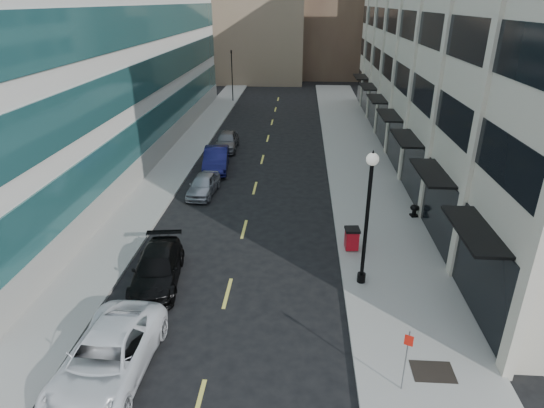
# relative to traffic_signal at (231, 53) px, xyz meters

# --- Properties ---
(sidewalk_right) EXTENTS (5.00, 80.00, 0.15)m
(sidewalk_right) POSITION_rel_traffic_signal_xyz_m (13.00, -28.00, -5.64)
(sidewalk_right) COLOR gray
(sidewalk_right) RESTS_ON ground
(sidewalk_left) EXTENTS (3.00, 80.00, 0.15)m
(sidewalk_left) POSITION_rel_traffic_signal_xyz_m (-1.00, -28.00, -5.64)
(sidewalk_left) COLOR gray
(sidewalk_left) RESTS_ON ground
(building_right) EXTENTS (15.30, 46.50, 18.25)m
(building_right) POSITION_rel_traffic_signal_xyz_m (22.44, -21.01, 3.28)
(building_right) COLOR #BFB6A1
(building_right) RESTS_ON ground
(building_left) EXTENTS (16.14, 46.00, 20.00)m
(building_left) POSITION_rel_traffic_signal_xyz_m (-10.45, -21.00, 4.27)
(building_left) COLOR beige
(building_left) RESTS_ON ground
(skyline_tan_far) EXTENTS (12.00, 14.00, 22.00)m
(skyline_tan_far) POSITION_rel_traffic_signal_xyz_m (-8.50, 30.00, 5.28)
(skyline_tan_far) COLOR #816A54
(skyline_tan_far) RESTS_ON ground
(skyline_stone) EXTENTS (10.00, 14.00, 20.00)m
(skyline_stone) POSITION_rel_traffic_signal_xyz_m (23.50, 18.00, 4.28)
(skyline_stone) COLOR #BFB6A1
(skyline_stone) RESTS_ON ground
(grate_far) EXTENTS (1.40, 1.00, 0.01)m
(grate_far) POSITION_rel_traffic_signal_xyz_m (13.10, -44.20, -5.56)
(grate_far) COLOR black
(grate_far) RESTS_ON sidewalk_right
(road_centerline) EXTENTS (0.15, 68.20, 0.01)m
(road_centerline) POSITION_rel_traffic_signal_xyz_m (5.50, -31.00, -5.71)
(road_centerline) COLOR #D8CC4C
(road_centerline) RESTS_ON ground
(traffic_signal) EXTENTS (0.66, 0.66, 6.98)m
(traffic_signal) POSITION_rel_traffic_signal_xyz_m (0.00, 0.00, 0.00)
(traffic_signal) COLOR black
(traffic_signal) RESTS_ON ground
(car_white_van) EXTENTS (2.76, 5.71, 1.57)m
(car_white_van) POSITION_rel_traffic_signal_xyz_m (2.30, -44.94, -4.93)
(car_white_van) COLOR white
(car_white_van) RESTS_ON ground
(car_black_pickup) EXTENTS (2.57, 5.07, 1.41)m
(car_black_pickup) POSITION_rel_traffic_signal_xyz_m (2.30, -39.34, -5.01)
(car_black_pickup) COLOR black
(car_black_pickup) RESTS_ON ground
(car_silver_sedan) EXTENTS (1.84, 3.98, 1.32)m
(car_silver_sedan) POSITION_rel_traffic_signal_xyz_m (2.30, -29.26, -5.06)
(car_silver_sedan) COLOR #9A9CA3
(car_silver_sedan) RESTS_ON ground
(car_blue_sedan) EXTENTS (2.20, 5.02, 1.61)m
(car_blue_sedan) POSITION_rel_traffic_signal_xyz_m (2.30, -24.53, -4.92)
(car_blue_sedan) COLOR #121345
(car_blue_sedan) RESTS_ON ground
(car_grey_sedan) EXTENTS (1.94, 4.52, 1.52)m
(car_grey_sedan) POSITION_rel_traffic_signal_xyz_m (2.30, -19.51, -4.96)
(car_grey_sedan) COLOR slate
(car_grey_sedan) RESTS_ON ground
(trash_bin) EXTENTS (0.76, 0.82, 1.14)m
(trash_bin) POSITION_rel_traffic_signal_xyz_m (11.13, -36.08, -4.95)
(trash_bin) COLOR #AD0B16
(trash_bin) RESTS_ON sidewalk_right
(lamppost) EXTENTS (0.51, 0.51, 6.08)m
(lamppost) POSITION_rel_traffic_signal_xyz_m (11.30, -38.96, -2.00)
(lamppost) COLOR black
(lamppost) RESTS_ON sidewalk_right
(sign_post) EXTENTS (0.26, 0.14, 2.30)m
(sign_post) POSITION_rel_traffic_signal_xyz_m (11.90, -45.01, -4.08)
(sign_post) COLOR slate
(sign_post) RESTS_ON sidewalk_right
(urn_planter) EXTENTS (0.51, 0.51, 0.71)m
(urn_planter) POSITION_rel_traffic_signal_xyz_m (15.10, -32.05, -5.14)
(urn_planter) COLOR black
(urn_planter) RESTS_ON sidewalk_right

